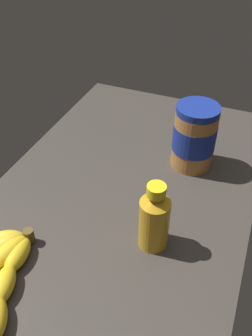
{
  "coord_description": "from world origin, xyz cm",
  "views": [
    {
      "loc": [
        57.92,
        23.04,
        56.19
      ],
      "look_at": [
        1.85,
        0.28,
        5.81
      ],
      "focal_mm": 38.74,
      "sensor_mm": 36.0,
      "label": 1
    }
  ],
  "objects": [
    {
      "name": "honey_bottle",
      "position": [
        14.36,
        10.96,
        6.8
      ],
      "size": [
        5.71,
        5.71,
        14.83
      ],
      "color": "gold",
      "rests_on": "ground_plane"
    },
    {
      "name": "peanut_butter_jar",
      "position": [
        -12.31,
        11.71,
        7.93
      ],
      "size": [
        10.06,
        10.06,
        15.94
      ],
      "color": "#B27238",
      "rests_on": "ground_plane"
    },
    {
      "name": "ground_plane",
      "position": [
        0.0,
        0.0,
        -2.06
      ],
      "size": [
        85.18,
        56.51,
        4.11
      ],
      "primitive_type": "cube",
      "color": "#38332D"
    }
  ]
}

